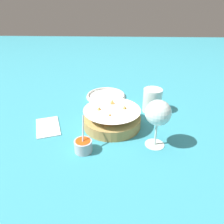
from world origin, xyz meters
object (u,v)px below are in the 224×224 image
Objects in this scene: sauce_cup at (83,145)px; side_plate at (106,96)px; wine_glass at (158,114)px; beer_mug at (152,101)px; food_basket at (112,118)px.

side_plate is at bearing -6.25° from sauce_cup.
wine_glass is (0.04, -0.24, 0.10)m from sauce_cup.
sauce_cup is 0.60× the size of side_plate.
beer_mug is at bearing -122.69° from side_plate.
wine_glass is 0.26m from beer_mug.
food_basket is 0.18m from sauce_cup.
sauce_cup is 0.97× the size of beer_mug.
beer_mug is (0.25, -0.02, -0.07)m from wine_glass.
sauce_cup reaches higher than beer_mug.
sauce_cup is 0.43m from side_plate.
sauce_cup is 0.70× the size of wine_glass.
food_basket is 0.27m from side_plate.
wine_glass is (-0.12, -0.15, 0.09)m from food_basket.
sauce_cup is at bearing 138.69° from beer_mug.
sauce_cup is at bearing 173.75° from side_plate.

